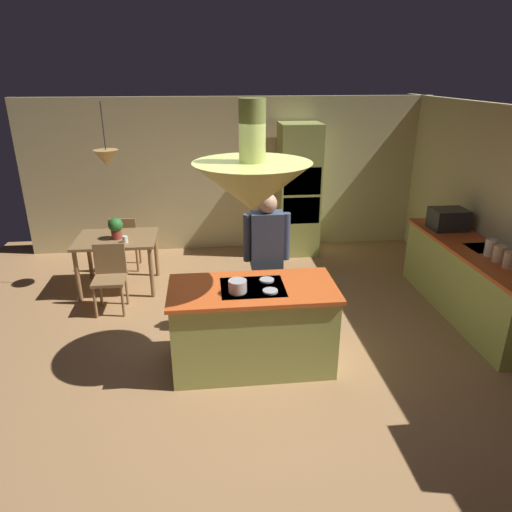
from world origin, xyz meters
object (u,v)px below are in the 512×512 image
at_px(cup_on_table, 125,239).
at_px(canister_tea, 490,248).
at_px(microwave_on_counter, 448,219).
at_px(kitchen_island, 253,326).
at_px(oven_tower, 298,190).
at_px(person_at_island, 267,255).
at_px(chair_by_back_wall, 125,240).
at_px(chair_facing_island, 110,273).
at_px(canister_flour, 509,260).
at_px(potted_plant_on_table, 116,227).
at_px(cooking_pot_on_cooktop, 238,286).
at_px(canister_sugar, 499,254).
at_px(dining_table, 117,245).

distance_m(cup_on_table, canister_tea, 4.59).
bearing_deg(microwave_on_counter, kitchen_island, -151.42).
distance_m(oven_tower, canister_tea, 3.22).
distance_m(kitchen_island, person_at_island, 0.89).
xyz_separation_m(chair_by_back_wall, microwave_on_counter, (4.54, -1.20, 0.54)).
distance_m(chair_facing_island, canister_flour, 4.74).
bearing_deg(potted_plant_on_table, person_at_island, -35.72).
relative_size(person_at_island, cooking_pot_on_cooktop, 9.40).
distance_m(chair_facing_island, cooking_pot_on_cooktop, 2.26).
height_order(kitchen_island, canister_sugar, canister_sugar).
bearing_deg(potted_plant_on_table, canister_tea, -18.60).
bearing_deg(kitchen_island, canister_tea, 10.72).
relative_size(kitchen_island, cooking_pot_on_cooktop, 9.42).
bearing_deg(chair_facing_island, kitchen_island, -40.56).
height_order(canister_sugar, canister_tea, canister_tea).
xyz_separation_m(potted_plant_on_table, canister_tea, (4.52, -1.52, 0.08)).
bearing_deg(chair_facing_island, microwave_on_counter, 1.16).
bearing_deg(dining_table, canister_tea, -18.99).
bearing_deg(canister_tea, cooking_pot_on_cooktop, -167.46).
height_order(cup_on_table, cooking_pot_on_cooktop, cooking_pot_on_cooktop).
bearing_deg(person_at_island, potted_plant_on_table, 144.28).
distance_m(chair_by_back_wall, cooking_pot_on_cooktop, 3.30).
bearing_deg(oven_tower, cooking_pot_on_cooktop, -110.48).
distance_m(chair_facing_island, cup_on_table, 0.55).
relative_size(kitchen_island, dining_table, 1.54).
xyz_separation_m(oven_tower, cooking_pot_on_cooktop, (-1.26, -3.37, -0.10)).
relative_size(potted_plant_on_table, cup_on_table, 3.33).
bearing_deg(canister_flour, cooking_pot_on_cooktop, -174.15).
bearing_deg(canister_tea, kitchen_island, -169.28).
height_order(chair_by_back_wall, cup_on_table, chair_by_back_wall).
bearing_deg(person_at_island, oven_tower, 71.23).
bearing_deg(microwave_on_counter, chair_facing_island, -178.84).
height_order(dining_table, microwave_on_counter, microwave_on_counter).
relative_size(potted_plant_on_table, microwave_on_counter, 0.65).
height_order(canister_tea, cooking_pot_on_cooktop, canister_tea).
distance_m(dining_table, microwave_on_counter, 4.59).
height_order(dining_table, canister_flour, canister_flour).
height_order(oven_tower, cooking_pot_on_cooktop, oven_tower).
height_order(canister_sugar, cooking_pot_on_cooktop, canister_sugar).
bearing_deg(chair_by_back_wall, canister_flour, 150.51).
bearing_deg(chair_by_back_wall, kitchen_island, 121.77).
bearing_deg(oven_tower, kitchen_island, -108.74).
xyz_separation_m(dining_table, potted_plant_on_table, (0.02, -0.04, 0.27)).
bearing_deg(canister_flour, canister_sugar, 90.00).
height_order(person_at_island, chair_facing_island, person_at_island).
bearing_deg(canister_sugar, cooking_pot_on_cooktop, -170.77).
bearing_deg(oven_tower, microwave_on_counter, -44.27).
height_order(dining_table, person_at_island, person_at_island).
distance_m(dining_table, chair_facing_island, 0.66).
height_order(cup_on_table, microwave_on_counter, microwave_on_counter).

